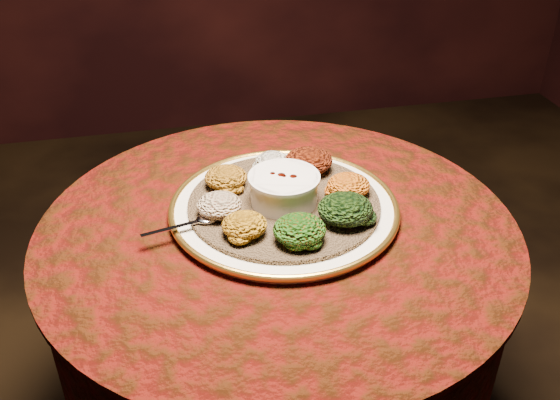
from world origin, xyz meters
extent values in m
cylinder|color=black|center=(0.00, 0.00, 0.34)|extent=(0.12, 0.12, 0.68)
cylinder|color=black|center=(0.00, 0.00, 0.70)|extent=(0.80, 0.80, 0.04)
cylinder|color=#440A05|center=(0.00, 0.00, 0.56)|extent=(0.93, 0.93, 0.34)
cylinder|color=#440A05|center=(0.00, 0.00, 0.73)|extent=(0.96, 0.96, 0.01)
cylinder|color=white|center=(0.02, 0.04, 0.74)|extent=(0.49, 0.49, 0.02)
torus|color=gold|center=(0.02, 0.04, 0.75)|extent=(0.47, 0.47, 0.01)
cylinder|color=brown|center=(0.02, 0.04, 0.76)|extent=(0.48, 0.48, 0.01)
cylinder|color=silver|center=(0.02, 0.04, 0.79)|extent=(0.14, 0.14, 0.06)
cylinder|color=silver|center=(0.02, 0.04, 0.82)|extent=(0.14, 0.14, 0.01)
cylinder|color=#4E0D03|center=(0.02, 0.04, 0.81)|extent=(0.11, 0.11, 0.01)
ellipsoid|color=silver|center=(-0.14, 0.00, 0.77)|extent=(0.04, 0.03, 0.01)
cube|color=silver|center=(-0.21, -0.02, 0.77)|extent=(0.12, 0.04, 0.00)
ellipsoid|color=silver|center=(0.03, 0.17, 0.78)|extent=(0.08, 0.07, 0.04)
ellipsoid|color=black|center=(0.10, 0.15, 0.79)|extent=(0.10, 0.10, 0.05)
ellipsoid|color=#A3720D|center=(0.16, 0.04, 0.78)|extent=(0.09, 0.08, 0.04)
ellipsoid|color=black|center=(0.12, -0.05, 0.79)|extent=(0.11, 0.10, 0.05)
ellipsoid|color=#9C270A|center=(0.02, -0.10, 0.79)|extent=(0.10, 0.09, 0.05)
ellipsoid|color=#B97C10|center=(-0.08, -0.06, 0.78)|extent=(0.09, 0.08, 0.04)
ellipsoid|color=maroon|center=(-0.11, 0.02, 0.78)|extent=(0.09, 0.08, 0.04)
ellipsoid|color=#A26313|center=(-0.08, 0.12, 0.78)|extent=(0.09, 0.08, 0.04)
camera|label=1|loc=(-0.21, -1.00, 1.45)|focal=40.00mm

